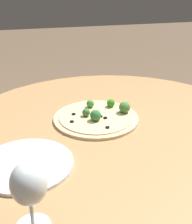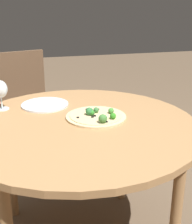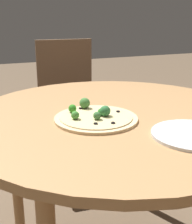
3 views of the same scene
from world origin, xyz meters
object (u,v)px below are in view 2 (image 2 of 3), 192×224
chair (27,112)px  plate_near (45,105)px  wine_glass (0,90)px  pizza (97,116)px

chair → plate_near: chair is taller
chair → plate_near: (-0.63, -0.09, 0.25)m
wine_glass → plate_near: bearing=-88.4°
chair → wine_glass: (-0.64, 0.14, 0.36)m
pizza → wine_glass: size_ratio=1.89×
pizza → plate_near: (0.26, 0.23, -0.01)m
wine_glass → plate_near: size_ratio=0.61×
chair → plate_near: size_ratio=3.53×
pizza → wine_glass: 0.54m
chair → pizza: 0.98m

